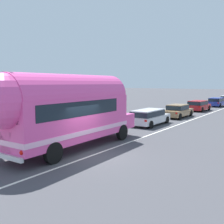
# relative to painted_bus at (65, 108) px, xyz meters

# --- Properties ---
(ground_plane) EXTENTS (300.00, 300.00, 0.00)m
(ground_plane) POSITION_rel_painted_bus_xyz_m (1.81, 0.06, -2.31)
(ground_plane) COLOR #424247
(lane_markings) EXTENTS (3.80, 80.00, 0.01)m
(lane_markings) POSITION_rel_painted_bus_xyz_m (0.12, 12.06, -2.30)
(lane_markings) COLOR silver
(lane_markings) RESTS_ON ground
(sidewalk_slab) EXTENTS (2.65, 90.00, 0.15)m
(sidewalk_slab) POSITION_rel_painted_bus_xyz_m (-3.18, 10.06, -2.23)
(sidewalk_slab) COLOR gray
(sidewalk_slab) RESTS_ON ground
(painted_bus) EXTENTS (2.76, 10.46, 4.12)m
(painted_bus) POSITION_rel_painted_bus_xyz_m (0.00, 0.00, 0.00)
(painted_bus) COLOR #EA4C9E
(painted_bus) RESTS_ON ground
(car_lead) EXTENTS (1.95, 4.77, 1.37)m
(car_lead) POSITION_rel_painted_bus_xyz_m (-0.18, 10.15, -1.51)
(car_lead) COLOR silver
(car_lead) RESTS_ON ground
(car_second) EXTENTS (1.91, 4.81, 1.37)m
(car_second) POSITION_rel_painted_bus_xyz_m (-0.09, 16.61, -1.56)
(car_second) COLOR olive
(car_second) RESTS_ON ground
(car_third) EXTENTS (2.07, 4.33, 1.37)m
(car_third) POSITION_rel_painted_bus_xyz_m (-0.17, 24.08, -1.51)
(car_third) COLOR #A5191E
(car_third) RESTS_ON ground
(car_fourth) EXTENTS (1.95, 4.51, 1.37)m
(car_fourth) POSITION_rel_painted_bus_xyz_m (0.19, 32.16, -1.52)
(car_fourth) COLOR navy
(car_fourth) RESTS_ON ground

